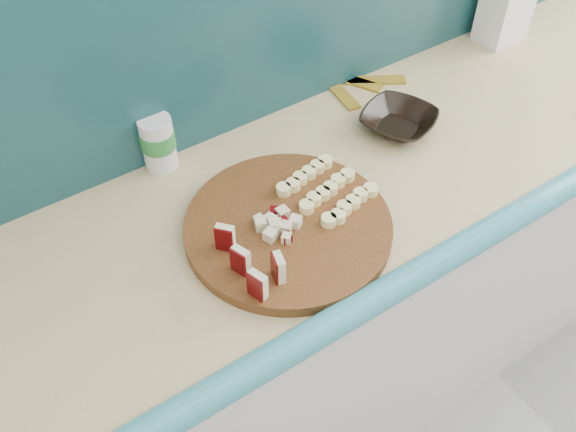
# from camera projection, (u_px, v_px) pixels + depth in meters

# --- Properties ---
(kitchen_counter) EXTENTS (2.20, 0.63, 0.91)m
(kitchen_counter) POSITION_uv_depth(u_px,v_px,m) (384.00, 268.00, 1.82)
(kitchen_counter) COLOR white
(kitchen_counter) RESTS_ON ground
(cutting_board) EXTENTS (0.50, 0.50, 0.03)m
(cutting_board) POSITION_uv_depth(u_px,v_px,m) (288.00, 227.00, 1.30)
(cutting_board) COLOR #43250E
(cutting_board) RESTS_ON kitchen_counter
(apple_wedges) EXTENTS (0.08, 0.17, 0.06)m
(apple_wedges) POSITION_uv_depth(u_px,v_px,m) (250.00, 262.00, 1.18)
(apple_wedges) COLOR beige
(apple_wedges) RESTS_ON cutting_board
(apple_chunks) EXTENTS (0.07, 0.06, 0.02)m
(apple_chunks) POSITION_uv_depth(u_px,v_px,m) (278.00, 226.00, 1.27)
(apple_chunks) COLOR beige
(apple_chunks) RESTS_ON cutting_board
(banana_slices) EXTENTS (0.18, 0.18, 0.02)m
(banana_slices) POSITION_uv_depth(u_px,v_px,m) (326.00, 190.00, 1.34)
(banana_slices) COLOR #FDF59B
(banana_slices) RESTS_ON cutting_board
(brown_bowl) EXTENTS (0.23, 0.23, 0.04)m
(brown_bowl) POSITION_uv_depth(u_px,v_px,m) (399.00, 121.00, 1.52)
(brown_bowl) COLOR black
(brown_bowl) RESTS_ON kitchen_counter
(flour_bag) EXTENTS (0.14, 0.10, 0.22)m
(flour_bag) POSITION_uv_depth(u_px,v_px,m) (508.00, 2.00, 1.73)
(flour_bag) COLOR white
(flour_bag) RESTS_ON kitchen_counter
(canister) EXTENTS (0.08, 0.08, 0.13)m
(canister) POSITION_uv_depth(u_px,v_px,m) (158.00, 142.00, 1.40)
(canister) COLOR white
(canister) RESTS_ON kitchen_counter
(banana_peel) EXTENTS (0.21, 0.18, 0.01)m
(banana_peel) POSITION_uv_depth(u_px,v_px,m) (356.00, 84.00, 1.66)
(banana_peel) COLOR gold
(banana_peel) RESTS_ON kitchen_counter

